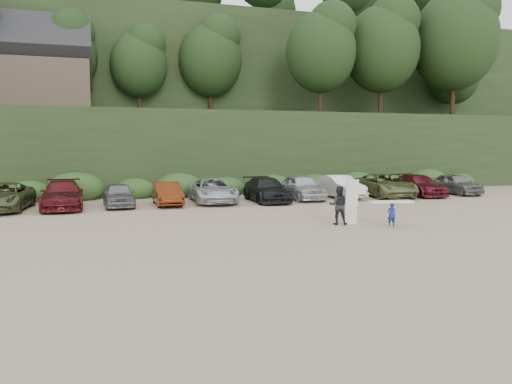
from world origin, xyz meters
name	(u,v)px	position (x,y,z in m)	size (l,w,h in m)	color
ground	(289,229)	(0.00, 0.00, 0.00)	(120.00, 120.00, 0.00)	tan
hillside_backdrop	(166,73)	(-0.26, 35.93, 11.22)	(90.00, 41.50, 28.00)	black
parked_cars	(229,190)	(-0.04, 10.03, 0.75)	(36.39, 6.00, 1.62)	#A5A6AA
child_surfer	(392,209)	(4.39, -0.85, 0.77)	(1.92, 0.70, 1.13)	navy
adult_surfer	(340,205)	(2.52, 0.34, 0.87)	(1.31, 0.95, 2.02)	black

